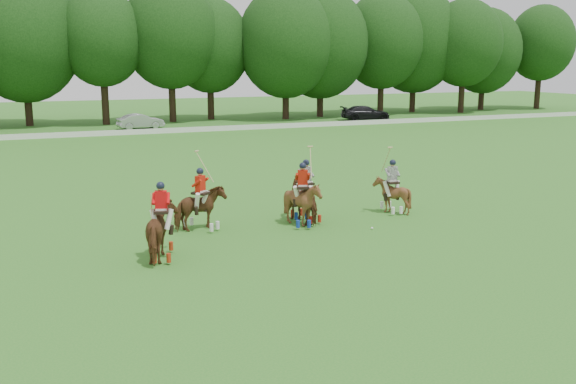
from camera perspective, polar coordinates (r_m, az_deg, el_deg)
name	(u,v)px	position (r m, az deg, el deg)	size (l,w,h in m)	color
ground	(316,265)	(19.64, 2.47, -6.47)	(180.00, 180.00, 0.00)	#277120
tree_line	(105,38)	(65.47, -15.98, 12.99)	(117.98, 14.32, 14.75)	black
boundary_rail	(122,132)	(55.76, -14.50, 5.15)	(120.00, 0.10, 0.44)	white
car_mid	(141,121)	(60.50, -12.98, 6.14)	(1.46, 4.18, 1.38)	#AAABB0
car_right	(365,113)	(68.56, 6.90, 7.00)	(2.10, 5.16, 1.50)	black
polo_red_a	(162,231)	(20.31, -11.12, -3.41)	(1.48, 2.27, 2.45)	#523115
polo_red_b	(201,208)	(23.54, -7.75, -1.44)	(2.09, 2.05, 2.85)	#523115
polo_red_c	(303,203)	(23.98, 1.30, -0.97)	(1.83, 1.93, 2.94)	#523115
polo_stripe_a	(306,199)	(24.59, 1.60, -0.63)	(1.31, 2.16, 2.41)	#523115
polo_stripe_b	(392,194)	(26.37, 9.20, -0.19)	(1.33, 1.46, 2.73)	#523115
polo_ball	(372,228)	(23.82, 7.48, -3.20)	(0.09, 0.09, 0.09)	white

